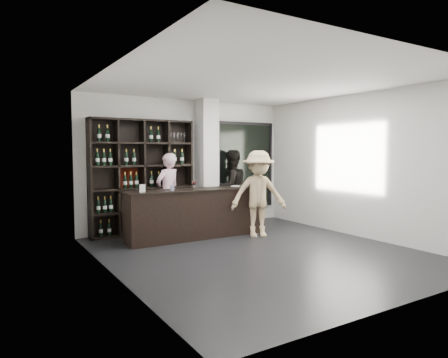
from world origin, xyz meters
TOP-DOWN VIEW (x-y plane):
  - floor at (0.00, 0.00)m, footprint 5.00×5.50m
  - wine_shelf at (-1.15, 2.57)m, footprint 2.20×0.35m
  - structural_column at (0.35, 2.47)m, footprint 0.40×0.40m
  - glass_panel at (1.55, 2.69)m, footprint 1.60×0.08m
  - tasting_counter at (-0.35, 1.59)m, footprint 3.00×0.63m
  - taster_pink at (-0.65, 2.40)m, footprint 0.72×0.59m
  - taster_black at (0.95, 2.40)m, footprint 0.93×0.76m
  - customer at (0.75, 1.05)m, footprint 1.29×1.04m
  - wine_glass at (-0.47, 1.52)m, footprint 0.10×0.10m
  - spit_cup at (-0.94, 1.52)m, footprint 0.10×0.10m
  - napkin_stack at (0.56, 1.63)m, footprint 0.17×0.17m
  - card_stand at (-1.54, 1.52)m, footprint 0.10×0.06m

SIDE VIEW (x-z plane):
  - floor at x=0.00m, z-range -0.01..0.00m
  - tasting_counter at x=-0.35m, z-range 0.00..0.99m
  - taster_pink at x=-0.65m, z-range 0.00..1.70m
  - customer at x=0.75m, z-range 0.00..1.75m
  - taster_black at x=0.95m, z-range 0.00..1.77m
  - napkin_stack at x=0.56m, z-range 0.99..1.01m
  - spit_cup at x=-0.94m, z-range 0.99..1.09m
  - card_stand at x=-1.54m, z-range 0.99..1.13m
  - wine_glass at x=-0.47m, z-range 0.99..1.19m
  - wine_shelf at x=-1.15m, z-range 0.00..2.40m
  - glass_panel at x=1.55m, z-range 0.35..2.45m
  - structural_column at x=0.35m, z-range 0.00..2.90m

